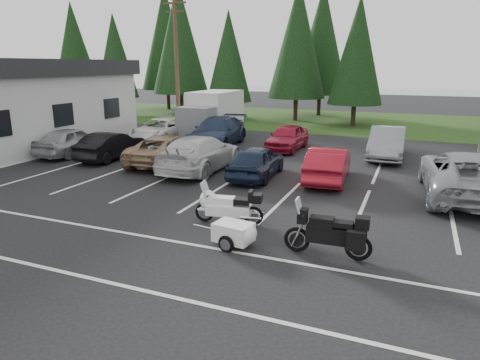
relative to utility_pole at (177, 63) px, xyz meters
name	(u,v)px	position (x,y,z in m)	size (l,w,h in m)	color
ground	(259,208)	(10.00, -12.00, -4.70)	(120.00, 120.00, 0.00)	black
grass_strip	(357,122)	(10.00, 12.00, -4.69)	(80.00, 16.00, 0.01)	#1D3B12
lake_water	(414,98)	(14.00, 43.00, -4.70)	(70.00, 50.00, 0.02)	slate
utility_pole	(177,63)	(0.00, 0.00, 0.00)	(1.60, 0.26, 9.00)	#473321
box_truck	(209,115)	(2.00, 0.50, -3.25)	(2.40, 5.60, 2.90)	silver
stall_markings	(277,192)	(10.00, -10.00, -4.69)	(32.00, 16.00, 0.01)	silver
conifer_0	(74,48)	(-18.00, 10.50, 1.53)	(4.58, 4.58, 10.66)	#332316
conifer_1	(115,56)	(-12.00, 9.20, 0.69)	(3.96, 3.96, 9.22)	#332316
conifer_2	(179,38)	(-6.00, 10.80, 2.25)	(5.10, 5.10, 11.89)	#332316
conifer_3	(229,56)	(-0.50, 9.40, 0.57)	(3.87, 3.87, 9.02)	#332316
conifer_4	(298,40)	(5.00, 10.90, 1.83)	(4.80, 4.80, 11.17)	#332316
conifer_5	(358,51)	(10.00, 9.60, 0.93)	(4.14, 4.14, 9.63)	#332316
conifer_back_a	(166,39)	(-10.00, 15.00, 2.49)	(5.28, 5.28, 12.30)	#332316
conifer_back_b	(322,40)	(6.00, 15.50, 2.07)	(4.97, 4.97, 11.58)	#332316
car_near_0	(72,141)	(-2.07, -7.56, -3.96)	(1.75, 4.35, 1.48)	#A5A5AA
car_near_1	(111,146)	(0.52, -7.61, -4.02)	(1.44, 4.14, 1.36)	black
car_near_2	(167,149)	(3.69, -7.46, -4.00)	(2.32, 5.04, 1.40)	#967757
car_near_3	(200,153)	(5.79, -8.04, -3.91)	(2.21, 5.43, 1.57)	silver
car_near_4	(256,161)	(8.53, -8.25, -4.01)	(1.63, 4.04, 1.38)	#152036
car_near_5	(328,164)	(11.45, -7.68, -4.00)	(1.48, 4.25, 1.40)	maroon
car_near_6	(466,175)	(16.39, -8.07, -3.87)	(2.75, 5.97, 1.66)	gray
car_far_0	(161,130)	(-0.01, -2.22, -4.00)	(2.32, 5.03, 1.40)	white
car_far_1	(217,132)	(3.91, -2.32, -3.87)	(2.31, 5.67, 1.65)	#1A2742
car_far_2	(287,137)	(8.02, -1.90, -4.00)	(1.65, 4.11, 1.40)	maroon
car_far_3	(387,143)	(13.32, -2.12, -3.92)	(1.65, 4.72, 1.56)	gray
touring_motorcycle	(229,203)	(9.66, -13.67, -4.06)	(2.31, 0.71, 1.28)	white
cargo_trailer	(234,235)	(10.45, -15.17, -4.37)	(1.41, 0.80, 0.65)	white
adventure_motorcycle	(328,229)	(12.82, -14.83, -3.97)	(2.40, 0.83, 1.46)	black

